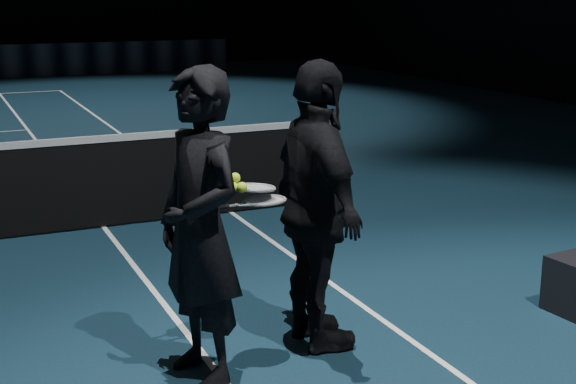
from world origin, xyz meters
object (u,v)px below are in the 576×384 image
player_b (317,208)px  racket_upper (254,188)px  racket_lower (265,201)px  tennis_balls (237,184)px  player_a (200,228)px

player_b → racket_upper: size_ratio=2.85×
racket_lower → racket_upper: 0.10m
player_b → racket_upper: (-0.45, -0.02, 0.19)m
racket_upper → tennis_balls: tennis_balls is taller
tennis_balls → player_a: bearing=-170.9°
player_b → racket_lower: size_ratio=2.85×
racket_lower → racket_upper: bearing=141.3°
player_b → racket_lower: player_b is taller
player_b → racket_upper: bearing=95.0°
racket_lower → tennis_balls: 0.23m
tennis_balls → player_b: bearing=7.5°
racket_lower → tennis_balls: tennis_balls is taller
player_b → tennis_balls: size_ratio=16.13×
player_a → racket_upper: (0.39, 0.10, 0.19)m
racket_lower → racket_upper: size_ratio=1.00×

